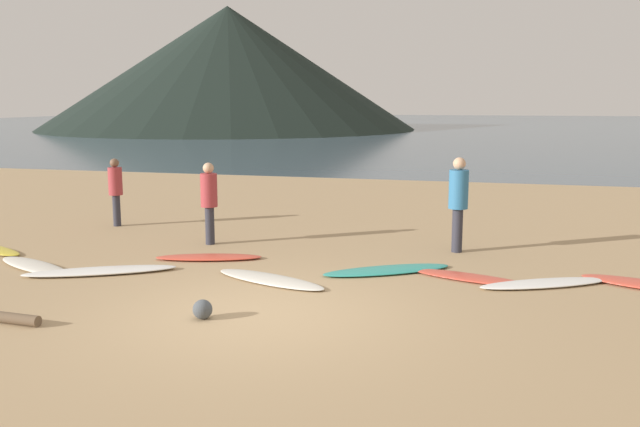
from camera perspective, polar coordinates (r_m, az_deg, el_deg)
ground_plane at (r=18.95m, az=5.19°, el=0.40°), size 120.00×120.00×0.20m
ocean_water at (r=74.57m, az=12.53°, el=7.05°), size 140.00×100.00×0.01m
headland_hill at (r=67.38m, az=-7.58°, el=11.83°), size 35.40×35.40×11.46m
surfboard_1 at (r=12.85m, az=-22.58°, el=-4.02°), size 2.05×1.33×0.09m
surfboard_2 at (r=12.08m, az=-17.73°, el=-4.55°), size 2.44×1.64×0.09m
surfboard_3 at (r=12.68m, az=-9.20°, el=-3.59°), size 1.98×1.03×0.08m
surfboard_4 at (r=11.06m, az=-4.17°, el=-5.45°), size 2.18×1.31×0.07m
surfboard_5 at (r=11.68m, az=5.57°, el=-4.68°), size 2.24×1.72×0.07m
surfboard_6 at (r=11.40m, az=12.47°, el=-5.22°), size 2.13×1.11×0.07m
surfboard_7 at (r=11.33m, az=18.07°, el=-5.51°), size 2.16×1.46×0.08m
person_0 at (r=13.83m, az=-9.17°, el=1.40°), size 0.33×0.33×1.64m
person_2 at (r=16.32m, az=-16.57°, el=2.16°), size 0.31×0.31×1.55m
person_3 at (r=13.19m, az=11.38°, el=1.38°), size 0.36×0.36×1.80m
beach_rock_near at (r=9.32m, az=-9.70°, el=-7.83°), size 0.26×0.26×0.26m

